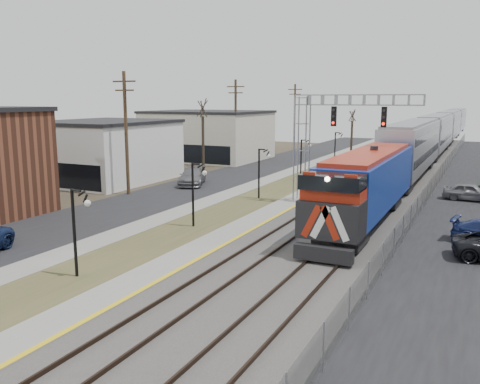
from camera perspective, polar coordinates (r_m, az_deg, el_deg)
The scene contains 17 objects.
street_west at distance 49.77m, azimuth -2.52°, elevation 1.39°, with size 7.00×120.00×0.04m, color black.
sidewalk at distance 47.81m, azimuth 2.23°, elevation 1.04°, with size 2.00×120.00×0.08m, color gray.
grass_median at distance 46.70m, azimuth 5.60°, elevation 0.76°, with size 4.00×120.00×0.06m, color #434524.
platform at distance 45.75m, azimuth 9.12°, elevation 0.59°, with size 2.00×120.00×0.24m, color gray.
ballast_bed at distance 44.59m, azimuth 15.27°, elevation 0.07°, with size 8.00×120.00×0.20m, color #595651.
platform_edge at distance 45.48m, azimuth 10.18°, elevation 0.66°, with size 0.24×120.00×0.01m, color gold.
track_near at distance 44.96m, azimuth 12.78°, elevation 0.49°, with size 1.58×120.00×0.15m.
track_far at distance 44.32m, azimuth 17.19°, elevation 0.14°, with size 1.58×120.00×0.15m.
train at distance 78.49m, azimuth 21.32°, elevation 6.15°, with size 3.00×108.65×5.33m.
signal_gantry at distance 37.81m, azimuth 9.47°, elevation 6.89°, with size 9.00×1.07×8.15m.
lampposts at distance 31.46m, azimuth -5.04°, elevation -0.30°, with size 0.14×62.14×4.00m.
utility_poles at distance 42.54m, azimuth -12.66°, elevation 6.36°, with size 0.28×80.28×10.00m.
fence at distance 43.92m, azimuth 20.70°, elevation 0.54°, with size 0.04×120.00×1.60m, color gray.
buildings_west at distance 46.47m, azimuth -19.48°, elevation 3.88°, with size 14.00×67.00×7.00m.
bare_trees at distance 53.40m, azimuth -1.64°, elevation 4.91°, with size 12.30×42.30×5.95m.
car_lot_e at distance 43.20m, azimuth 24.45°, elevation -0.05°, with size 1.60×3.97×1.35m, color slate.
car_street_b at distance 46.87m, azimuth -5.40°, elevation 1.70°, with size 2.12×5.22×1.51m, color slate.
Camera 1 is at (11.97, -8.19, 7.83)m, focal length 38.00 mm.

